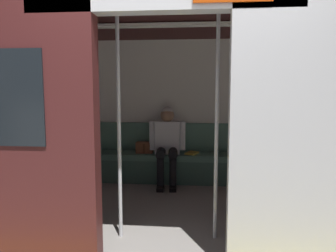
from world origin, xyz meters
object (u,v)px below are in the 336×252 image
object	(u,v)px
book	(192,153)
grab_pole_far	(217,126)
train_car	(168,79)
person_seated	(167,140)
handbag	(145,147)
grab_pole_door	(119,126)
bench_seat	(179,161)

from	to	relation	value
book	grab_pole_far	xyz separation A→B (m)	(-0.26, 1.85, 0.63)
train_car	book	world-z (taller)	train_car
person_seated	handbag	bearing A→B (deg)	-12.80
train_car	grab_pole_far	distance (m)	1.02
train_car	book	bearing A→B (deg)	-103.89
handbag	grab_pole_far	world-z (taller)	grab_pole_far
train_car	handbag	xyz separation A→B (m)	(0.46, -1.12, -1.02)
train_car	grab_pole_door	size ratio (longest dim) A/B	2.92
bench_seat	grab_pole_door	bearing A→B (deg)	76.36
bench_seat	handbag	world-z (taller)	handbag
person_seated	book	distance (m)	0.43
book	train_car	bearing A→B (deg)	100.16
train_car	bench_seat	distance (m)	1.63
handbag	grab_pole_door	distance (m)	2.00
person_seated	grab_pole_door	size ratio (longest dim) A/B	0.54
train_car	grab_pole_far	size ratio (longest dim) A/B	2.92
bench_seat	grab_pole_far	bearing A→B (deg)	104.03
person_seated	grab_pole_door	xyz separation A→B (m)	(0.28, 1.83, 0.43)
bench_seat	book	size ratio (longest dim) A/B	12.95
book	grab_pole_door	bearing A→B (deg)	94.98
book	grab_pole_far	world-z (taller)	grab_pole_far
handbag	bench_seat	bearing A→B (deg)	176.84
person_seated	grab_pole_far	world-z (taller)	grab_pole_far
train_car	handbag	bearing A→B (deg)	-67.37
handbag	grab_pole_far	xyz separation A→B (m)	(-1.00, 1.86, 0.56)
handbag	grab_pole_door	xyz separation A→B (m)	(-0.08, 1.92, 0.56)
grab_pole_door	handbag	bearing A→B (deg)	-87.61
handbag	book	bearing A→B (deg)	178.81
train_car	book	size ratio (longest dim) A/B	29.09
bench_seat	book	bearing A→B (deg)	-175.85
person_seated	book	xyz separation A→B (m)	(-0.38, -0.07, -0.21)
bench_seat	person_seated	distance (m)	0.37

